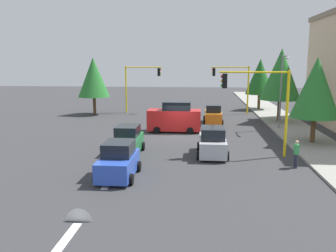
% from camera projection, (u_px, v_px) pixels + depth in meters
% --- Properties ---
extents(ground_plane, '(120.00, 120.00, 0.00)m').
position_uv_depth(ground_plane, '(179.00, 136.00, 30.80)').
color(ground_plane, '#353538').
extents(sidewalk_kerb, '(80.00, 4.00, 0.15)m').
position_uv_depth(sidewalk_kerb, '(290.00, 127.00, 34.75)').
color(sidewalk_kerb, gray).
rests_on(sidewalk_kerb, ground).
extents(lane_arrow_near, '(2.40, 1.10, 1.10)m').
position_uv_depth(lane_arrow_near, '(112.00, 178.00, 19.79)').
color(lane_arrow_near, silver).
rests_on(lane_arrow_near, ground).
extents(lane_arrow_mid, '(2.40, 1.10, 1.10)m').
position_uv_depth(lane_arrow_mid, '(75.00, 227.00, 13.90)').
color(lane_arrow_mid, silver).
rests_on(lane_arrow_mid, ground).
extents(traffic_signal_far_right, '(0.36, 4.59, 5.79)m').
position_uv_depth(traffic_signal_far_right, '(140.00, 80.00, 44.31)').
color(traffic_signal_far_right, yellow).
rests_on(traffic_signal_far_right, ground).
extents(traffic_signal_near_left, '(0.36, 4.59, 5.80)m').
position_uv_depth(traffic_signal_near_left, '(260.00, 96.00, 23.68)').
color(traffic_signal_near_left, yellow).
rests_on(traffic_signal_near_left, ground).
extents(traffic_signal_far_left, '(0.36, 4.59, 5.81)m').
position_uv_depth(traffic_signal_far_left, '(233.00, 80.00, 43.28)').
color(traffic_signal_far_left, yellow).
rests_on(traffic_signal_far_left, ground).
extents(street_lamp_curbside, '(2.15, 0.28, 7.00)m').
position_uv_depth(street_lamp_curbside, '(282.00, 84.00, 32.75)').
color(street_lamp_curbside, slate).
rests_on(street_lamp_curbside, ground).
extents(tree_roadside_mid, '(4.20, 4.20, 7.67)m').
position_uv_depth(tree_roadside_mid, '(281.00, 74.00, 36.86)').
color(tree_roadside_mid, brown).
rests_on(tree_roadside_mid, ground).
extents(tree_roadside_far, '(3.68, 3.68, 6.70)m').
position_uv_depth(tree_roadside_far, '(260.00, 77.00, 46.82)').
color(tree_roadside_far, brown).
rests_on(tree_roadside_far, ground).
extents(tree_roadside_near, '(3.68, 3.68, 6.70)m').
position_uv_depth(tree_roadside_near, '(316.00, 88.00, 27.13)').
color(tree_roadside_near, brown).
rests_on(tree_roadside_near, ground).
extents(tree_opposite_side, '(3.76, 3.76, 6.84)m').
position_uv_depth(tree_opposite_side, '(94.00, 77.00, 42.75)').
color(tree_opposite_side, brown).
rests_on(tree_opposite_side, ground).
extents(delivery_van_red, '(2.22, 4.80, 2.77)m').
position_uv_depth(delivery_van_red, '(175.00, 118.00, 32.58)').
color(delivery_van_red, red).
rests_on(delivery_van_red, ground).
extents(car_orange, '(3.73, 1.99, 1.98)m').
position_uv_depth(car_orange, '(213.00, 115.00, 37.05)').
color(car_orange, orange).
rests_on(car_orange, ground).
extents(car_silver, '(4.07, 2.09, 1.98)m').
position_uv_depth(car_silver, '(212.00, 143.00, 24.38)').
color(car_silver, '#B2B5BA').
rests_on(car_silver, ground).
extents(car_green, '(4.01, 2.00, 1.98)m').
position_uv_depth(car_green, '(127.00, 141.00, 24.74)').
color(car_green, '#1E7238').
rests_on(car_green, ground).
extents(car_blue, '(3.82, 2.09, 1.98)m').
position_uv_depth(car_blue, '(118.00, 161.00, 19.81)').
color(car_blue, blue).
rests_on(car_blue, ground).
extents(pedestrian_crossing, '(0.40, 0.24, 1.70)m').
position_uv_depth(pedestrian_crossing, '(296.00, 153.00, 21.52)').
color(pedestrian_crossing, '#262638').
rests_on(pedestrian_crossing, ground).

